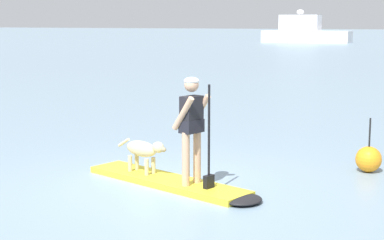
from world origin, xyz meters
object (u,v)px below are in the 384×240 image
moored_boat_starboard (304,32)px  marker_buoy (369,159)px  dog (144,150)px  person_paddler (192,123)px  paddleboard (177,184)px

moored_boat_starboard → marker_buoy: size_ratio=11.56×
dog → marker_buoy: size_ratio=1.16×
person_paddler → marker_buoy: bearing=45.3°
dog → moored_boat_starboard: 68.27m
person_paddler → moored_boat_starboard: 68.81m
paddleboard → marker_buoy: marker_buoy is taller
moored_boat_starboard → marker_buoy: 67.09m
dog → marker_buoy: (3.34, 2.01, -0.26)m
moored_boat_starboard → marker_buoy: bearing=-75.1°
marker_buoy → moored_boat_starboard: bearing=104.9°
person_paddler → dog: 1.23m
moored_boat_starboard → marker_buoy: moored_boat_starboard is taller
paddleboard → dog: dog is taller
dog → moored_boat_starboard: moored_boat_starboard is taller
person_paddler → marker_buoy: (2.31, 2.34, -0.84)m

